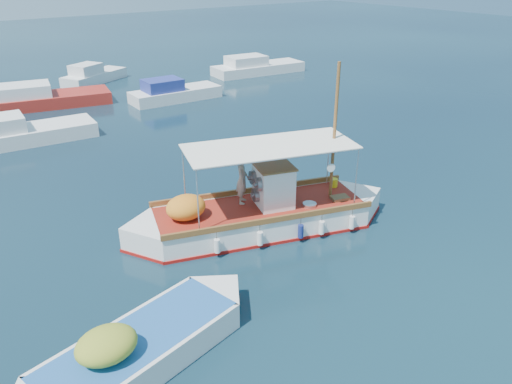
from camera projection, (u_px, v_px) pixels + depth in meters
ground at (281, 229)px, 18.66m from camera, size 160.00×160.00×0.00m
fishing_caique at (259, 216)px, 18.46m from camera, size 9.71×4.84×6.20m
dinghy at (139, 352)px, 12.34m from camera, size 6.89×3.07×1.72m
bg_boat_nw at (13, 135)px, 26.99m from camera, size 8.21×3.00×1.80m
bg_boat_n at (41, 99)px, 33.86m from camera, size 8.83×4.40×1.80m
bg_boat_ne at (173, 94)px, 35.32m from camera, size 6.46×2.41×1.80m
bg_boat_e at (256, 68)px, 43.59m from camera, size 8.36×3.40×1.80m
bg_boat_far_n at (93, 77)px, 40.38m from camera, size 5.92×4.40×1.80m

